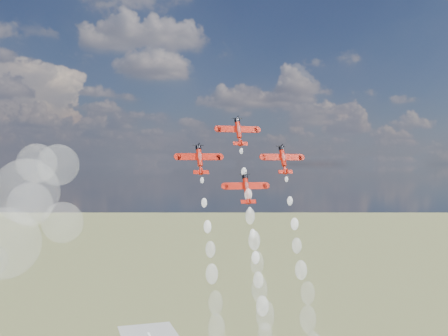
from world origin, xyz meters
TOP-DOWN VIEW (x-y plane):
  - plane_lead at (8.75, 6.44)m, footprint 13.48×6.28m
  - plane_left at (-5.08, 2.71)m, footprint 13.48×6.28m
  - plane_right at (22.59, 2.71)m, footprint 13.48×6.28m
  - plane_slot at (8.75, -1.02)m, footprint 13.48×6.28m
  - smoke_trail_lead at (8.89, -11.50)m, footprint 5.47×21.95m
  - smoke_trail_left at (-5.26, -15.57)m, footprint 5.10×22.63m
  - smoke_trail_right at (22.34, -15.34)m, footprint 5.26×22.35m
  - drifted_smoke_cloud at (-62.79, 26.05)m, footprint 51.50×41.32m

SIDE VIEW (x-z plane):
  - smoke_trail_left at x=-5.26m, z-range 25.60..75.46m
  - smoke_trail_right at x=22.34m, z-range 25.69..75.49m
  - smoke_trail_lead at x=8.89m, z-range 34.73..84.32m
  - drifted_smoke_cloud at x=-62.79m, z-range 54.64..104.97m
  - plane_slot at x=8.75m, z-range 80.55..89.69m
  - plane_left at x=-5.08m, z-range 89.49..98.63m
  - plane_right at x=22.59m, z-range 89.49..98.63m
  - plane_lead at x=8.75m, z-range 98.42..107.57m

